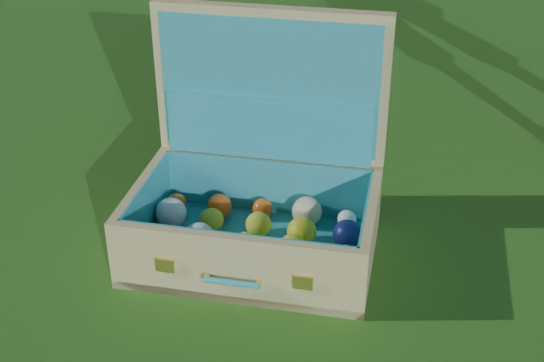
{
  "coord_description": "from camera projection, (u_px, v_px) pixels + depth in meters",
  "views": [
    {
      "loc": [
        0.84,
        -1.42,
        1.15
      ],
      "look_at": [
        -0.15,
        -0.05,
        0.19
      ],
      "focal_mm": 50.0,
      "sensor_mm": 36.0,
      "label": 1
    }
  ],
  "objects": [
    {
      "name": "ground",
      "position": [
        329.0,
        251.0,
        2.0
      ],
      "size": [
        60.0,
        60.0,
        0.0
      ],
      "primitive_type": "plane",
      "color": "#215114",
      "rests_on": "ground"
    },
    {
      "name": "stray_ball",
      "position": [
        209.0,
        191.0,
        2.2
      ],
      "size": [
        0.07,
        0.07,
        0.07
      ],
      "primitive_type": "sphere",
      "color": "teal",
      "rests_on": "ground"
    },
    {
      "name": "suitcase",
      "position": [
        259.0,
        185.0,
        1.96
      ],
      "size": [
        0.75,
        0.66,
        0.6
      ],
      "rotation": [
        0.0,
        0.0,
        0.42
      ],
      "color": "tan",
      "rests_on": "ground"
    }
  ]
}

